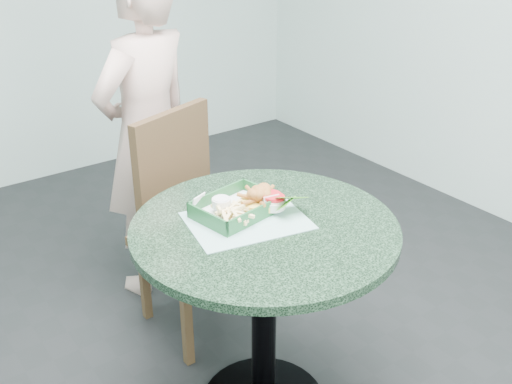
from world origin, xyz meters
TOP-DOWN VIEW (x-y plane):
  - cafe_table at (0.00, 0.00)m, footprint 0.86×0.86m
  - dining_chair at (0.07, 0.63)m, footprint 0.43×0.43m
  - diner_person at (0.08, 0.96)m, footprint 0.63×0.51m
  - placemat at (-0.03, 0.05)m, footprint 0.42×0.35m
  - food_basket at (-0.03, 0.11)m, footprint 0.26×0.19m
  - crab_sandwich at (0.04, 0.08)m, footprint 0.13×0.13m
  - fries_pile at (-0.08, 0.08)m, footprint 0.15×0.16m
  - sauce_ramekin at (-0.08, 0.13)m, footprint 0.06×0.06m
  - garnish_cup at (0.07, 0.03)m, footprint 0.12×0.12m

SIDE VIEW (x-z plane):
  - dining_chair at x=0.07m, z-range 0.07..1.00m
  - cafe_table at x=0.00m, z-range 0.21..0.96m
  - placemat at x=-0.03m, z-range 0.75..0.75m
  - diner_person at x=0.08m, z-range 0.00..1.51m
  - food_basket at x=-0.03m, z-range 0.74..0.79m
  - fries_pile at x=-0.08m, z-range 0.77..0.81m
  - garnish_cup at x=0.07m, z-range 0.77..0.82m
  - crab_sandwich at x=0.04m, z-range 0.76..0.84m
  - sauce_ramekin at x=-0.08m, z-range 0.78..0.82m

